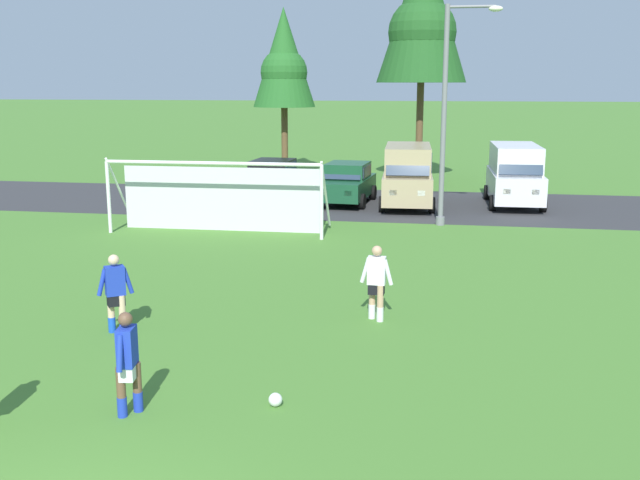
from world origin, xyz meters
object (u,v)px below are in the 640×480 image
object	(u,v)px
player_winger_left	(116,294)
parked_car_slot_center	(515,173)
player_midfield_center	(128,364)
parked_car_slot_center_left	(408,174)
player_defender_far	(376,283)
parked_car_slot_left	(347,183)
parked_car_slot_far_left	(272,179)
soccer_goal	(219,194)
street_lamp	(449,114)
soccer_ball	(275,400)

from	to	relation	value
player_winger_left	parked_car_slot_center	xyz separation A→B (m)	(9.37, 17.90, 0.52)
player_midfield_center	parked_car_slot_center_left	xyz separation A→B (m)	(3.15, 20.39, 0.52)
player_defender_far	parked_car_slot_left	world-z (taller)	parked_car_slot_left
parked_car_slot_far_left	player_defender_far	bearing A→B (deg)	-69.20
player_winger_left	parked_car_slot_center	distance (m)	20.21
soccer_goal	parked_car_slot_far_left	bearing A→B (deg)	89.34
parked_car_slot_far_left	street_lamp	size ratio (longest dim) A/B	0.56
soccer_goal	parked_car_slot_center_left	size ratio (longest dim) A/B	1.52
player_winger_left	parked_car_slot_far_left	bearing A→B (deg)	93.18
soccer_goal	player_midfield_center	world-z (taller)	soccer_goal
soccer_ball	parked_car_slot_far_left	xyz separation A→B (m)	(-4.98, 20.74, 0.77)
player_midfield_center	parked_car_slot_center_left	size ratio (longest dim) A/B	0.34
street_lamp	parked_car_slot_center_left	bearing A→B (deg)	111.97
player_midfield_center	parked_car_slot_center	bearing A→B (deg)	70.63
soccer_ball	soccer_goal	size ratio (longest dim) A/B	0.03
soccer_goal	street_lamp	world-z (taller)	street_lamp
player_winger_left	street_lamp	size ratio (longest dim) A/B	0.21
soccer_ball	player_midfield_center	size ratio (longest dim) A/B	0.13
parked_car_slot_left	parked_car_slot_center	distance (m)	7.00
soccer_ball	player_midfield_center	distance (m)	2.35
player_midfield_center	parked_car_slot_center_left	distance (m)	20.64
soccer_ball	soccer_goal	xyz separation A→B (m)	(-5.07, 13.34, 1.18)
player_midfield_center	player_defender_far	distance (m)	6.19
parked_car_slot_far_left	parked_car_slot_center_left	size ratio (longest dim) A/B	0.88
parked_car_slot_far_left	parked_car_slot_center	world-z (taller)	parked_car_slot_center
parked_car_slot_center_left	player_defender_far	bearing A→B (deg)	-89.44
soccer_goal	player_defender_far	world-z (taller)	soccer_goal
parked_car_slot_center_left	parked_car_slot_center	distance (m)	4.50
soccer_goal	parked_car_slot_center	xyz separation A→B (m)	(10.45, 7.44, 0.05)
player_midfield_center	parked_car_slot_far_left	xyz separation A→B (m)	(-2.84, 21.38, 0.05)
player_midfield_center	street_lamp	xyz separation A→B (m)	(4.73, 16.48, 3.14)
parked_car_slot_far_left	soccer_ball	bearing A→B (deg)	-76.49
parked_car_slot_far_left	parked_car_slot_center_left	bearing A→B (deg)	-9.40
soccer_goal	parked_car_slot_center_left	world-z (taller)	soccer_goal
player_winger_left	parked_car_slot_far_left	xyz separation A→B (m)	(-0.99, 17.86, 0.05)
soccer_ball	player_midfield_center	world-z (taller)	player_midfield_center
soccer_goal	parked_car_slot_center	bearing A→B (deg)	35.43
parked_car_slot_left	soccer_ball	bearing A→B (deg)	-85.54
parked_car_slot_center_left	soccer_ball	bearing A→B (deg)	-92.90
soccer_goal	parked_car_slot_left	xyz separation A→B (m)	(3.50, 6.75, -0.42)
soccer_goal	parked_car_slot_center_left	bearing A→B (deg)	46.54
soccer_goal	parked_car_slot_left	size ratio (longest dim) A/B	1.72
player_winger_left	parked_car_slot_center	size ratio (longest dim) A/B	0.34
parked_car_slot_far_left	soccer_goal	bearing A→B (deg)	-90.66
parked_car_slot_center_left	parked_car_slot_far_left	bearing A→B (deg)	170.60
soccer_goal	parked_car_slot_center	world-z (taller)	soccer_goal
player_defender_far	player_winger_left	world-z (taller)	same
player_winger_left	parked_car_slot_far_left	size ratio (longest dim) A/B	0.38
soccer_goal	player_winger_left	world-z (taller)	soccer_goal
soccer_ball	parked_car_slot_center_left	distance (m)	19.81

